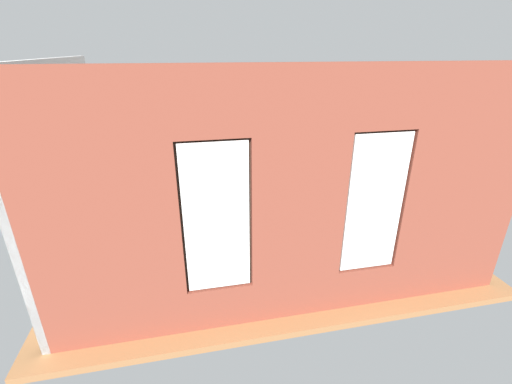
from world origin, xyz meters
The scene contains 17 objects.
ground_plane centered at (0.00, 0.00, -0.05)m, with size 7.22×5.40×0.10m, color #99663D.
brick_wall_with_windows centered at (0.00, 2.32, 1.70)m, with size 6.62×0.30×3.41m.
white_wall_right centered at (3.26, 0.20, 1.70)m, with size 0.10×4.40×3.41m, color white.
couch_by_window centered at (0.21, 1.67, 0.33)m, with size 1.73×0.87×0.80m.
couch_left centered at (-2.61, 0.03, 0.33)m, with size 0.88×1.94×0.80m.
coffee_table centered at (0.48, -0.39, 0.35)m, with size 1.22×0.74×0.40m.
cup_ceramic centered at (0.38, -0.28, 0.46)m, with size 0.09×0.09×0.11m, color #B23D38.
candle_jar centered at (0.14, -0.52, 0.47)m, with size 0.08×0.08×0.13m, color #B7333D.
table_plant_small centered at (0.48, -0.39, 0.51)m, with size 0.13×0.13×0.21m.
remote_gray centered at (0.84, -0.28, 0.41)m, with size 0.05×0.17×0.02m, color #59595B.
media_console centered at (2.96, 0.47, 0.26)m, with size 1.00×0.42×0.51m, color black.
tv_flatscreen centered at (2.96, 0.47, 0.86)m, with size 1.06×0.20×0.70m.
papasan_chair centered at (0.08, -1.50, 0.43)m, with size 1.00×1.00×0.66m.
potted_plant_foreground_right centered at (2.68, -1.66, 0.89)m, with size 1.01×1.04×1.46m.
potted_plant_corner_near_left centered at (-2.76, -1.70, 0.60)m, with size 0.71×0.71×0.91m.
potted_plant_mid_room_small centered at (-0.62, -0.65, 0.28)m, with size 0.21×0.21×0.42m.
potted_plant_between_couches centered at (-1.10, 1.62, 0.78)m, with size 0.84×0.85×1.41m.
Camera 1 is at (1.34, 6.04, 3.54)m, focal length 24.00 mm.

